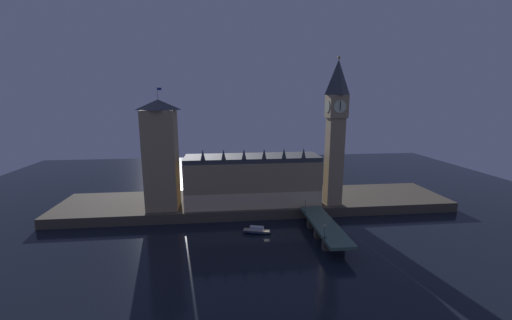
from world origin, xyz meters
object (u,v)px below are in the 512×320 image
at_px(clock_tower, 335,128).
at_px(victoria_tower, 161,155).
at_px(street_lamp_near, 325,230).
at_px(boat_upstream, 257,231).
at_px(street_lamp_far, 305,204).
at_px(pedestrian_near_rail, 326,237).

relative_size(clock_tower, victoria_tower, 1.25).
xyz_separation_m(clock_tower, street_lamp_near, (-19.48, -45.29, -36.27)).
bearing_deg(victoria_tower, boat_upstream, -30.03).
distance_m(victoria_tower, street_lamp_far, 77.80).
xyz_separation_m(victoria_tower, pedestrian_near_rail, (72.22, -49.95, -26.14)).
distance_m(clock_tower, victoria_tower, 92.31).
distance_m(pedestrian_near_rail, street_lamp_near, 3.07).
height_order(street_lamp_near, boat_upstream, street_lamp_near).
bearing_deg(clock_tower, victoria_tower, 177.53).
xyz_separation_m(clock_tower, pedestrian_near_rail, (-19.08, -46.00, -39.23)).
xyz_separation_m(street_lamp_far, boat_upstream, (-25.06, -7.23, -9.89)).
relative_size(street_lamp_far, boat_upstream, 0.50).
bearing_deg(street_lamp_far, clock_tower, 39.14).
height_order(victoria_tower, street_lamp_far, victoria_tower).
bearing_deg(street_lamp_near, clock_tower, 66.73).
height_order(victoria_tower, street_lamp_near, victoria_tower).
relative_size(victoria_tower, pedestrian_near_rail, 37.34).
distance_m(street_lamp_far, boat_upstream, 27.89).
bearing_deg(clock_tower, boat_upstream, -152.60).
relative_size(victoria_tower, boat_upstream, 4.29).
height_order(clock_tower, victoria_tower, clock_tower).
distance_m(clock_tower, boat_upstream, 67.67).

